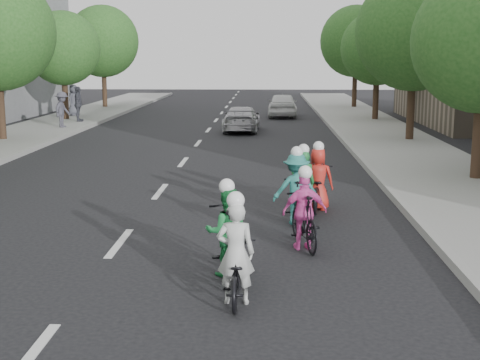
# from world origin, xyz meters

# --- Properties ---
(ground) EXTENTS (120.00, 120.00, 0.00)m
(ground) POSITION_xyz_m (0.00, 0.00, 0.00)
(ground) COLOR black
(ground) RESTS_ON ground
(curb_left) EXTENTS (0.18, 80.00, 0.18)m
(curb_left) POSITION_xyz_m (-6.05, 10.00, 0.09)
(curb_left) COLOR #999993
(curb_left) RESTS_ON ground
(sidewalk_right) EXTENTS (4.00, 80.00, 0.15)m
(sidewalk_right) POSITION_xyz_m (8.00, 10.00, 0.07)
(sidewalk_right) COLOR gray
(sidewalk_right) RESTS_ON ground
(curb_right) EXTENTS (0.18, 80.00, 0.18)m
(curb_right) POSITION_xyz_m (6.05, 10.00, 0.09)
(curb_right) COLOR #999993
(curb_right) RESTS_ON ground
(tree_l_4) EXTENTS (4.00, 4.00, 5.97)m
(tree_l_4) POSITION_xyz_m (-8.20, 24.00, 3.96)
(tree_l_4) COLOR black
(tree_l_4) RESTS_ON ground
(tree_l_5) EXTENTS (4.80, 4.80, 6.93)m
(tree_l_5) POSITION_xyz_m (-8.20, 33.00, 4.52)
(tree_l_5) COLOR black
(tree_l_5) RESTS_ON ground
(tree_r_1) EXTENTS (4.80, 4.80, 6.93)m
(tree_r_1) POSITION_xyz_m (8.80, 15.60, 4.52)
(tree_r_1) COLOR black
(tree_r_1) RESTS_ON ground
(tree_r_2) EXTENTS (4.00, 4.00, 5.97)m
(tree_r_2) POSITION_xyz_m (8.80, 24.60, 3.96)
(tree_r_2) COLOR black
(tree_r_2) RESTS_ON ground
(tree_r_3) EXTENTS (4.80, 4.80, 6.93)m
(tree_r_3) POSITION_xyz_m (8.80, 33.60, 4.52)
(tree_r_3) COLOR black
(tree_r_3) RESTS_ON ground
(cyclist_0) EXTENTS (0.54, 1.61, 1.62)m
(cyclist_0) POSITION_xyz_m (3.66, 2.62, 0.57)
(cyclist_0) COLOR black
(cyclist_0) RESTS_ON ground
(cyclist_1) EXTENTS (0.91, 1.92, 1.62)m
(cyclist_1) POSITION_xyz_m (4.04, 3.10, 0.57)
(cyclist_1) COLOR black
(cyclist_1) RESTS_ON ground
(cyclist_2) EXTENTS (0.83, 1.97, 1.62)m
(cyclist_2) POSITION_xyz_m (2.19, -1.76, 0.64)
(cyclist_2) COLOR black
(cyclist_2) RESTS_ON ground
(cyclist_3) EXTENTS (0.56, 1.58, 1.67)m
(cyclist_3) POSITION_xyz_m (2.39, -3.01, 0.53)
(cyclist_3) COLOR black
(cyclist_3) RESTS_ON ground
(cyclist_4) EXTENTS (0.90, 1.82, 1.59)m
(cyclist_4) POSITION_xyz_m (3.54, -0.19, 0.60)
(cyclist_4) COLOR black
(cyclist_4) RESTS_ON ground
(cyclist_5) EXTENTS (1.03, 1.64, 1.69)m
(cyclist_5) POSITION_xyz_m (3.47, 1.71, 0.65)
(cyclist_5) COLOR black
(cyclist_5) RESTS_ON ground
(follow_car_lead) EXTENTS (1.79, 4.16, 1.20)m
(follow_car_lead) POSITION_xyz_m (1.64, 19.50, 0.60)
(follow_car_lead) COLOR #B3B3B8
(follow_car_lead) RESTS_ON ground
(follow_car_trail) EXTENTS (1.77, 4.21, 1.42)m
(follow_car_trail) POSITION_xyz_m (3.78, 27.31, 0.71)
(follow_car_trail) COLOR silver
(follow_car_trail) RESTS_ON ground
(spectator_0) EXTENTS (0.87, 1.22, 1.71)m
(spectator_0) POSITION_xyz_m (-7.03, 19.56, 1.01)
(spectator_0) COLOR #4A4955
(spectator_0) RESTS_ON sidewalk_left
(spectator_1) EXTENTS (0.60, 1.13, 1.84)m
(spectator_1) POSITION_xyz_m (-7.08, 22.53, 1.07)
(spectator_1) COLOR #44454F
(spectator_1) RESTS_ON sidewalk_left
(spectator_2) EXTENTS (0.83, 1.01, 1.78)m
(spectator_2) POSITION_xyz_m (-8.36, 26.13, 1.04)
(spectator_2) COLOR #50515D
(spectator_2) RESTS_ON sidewalk_left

